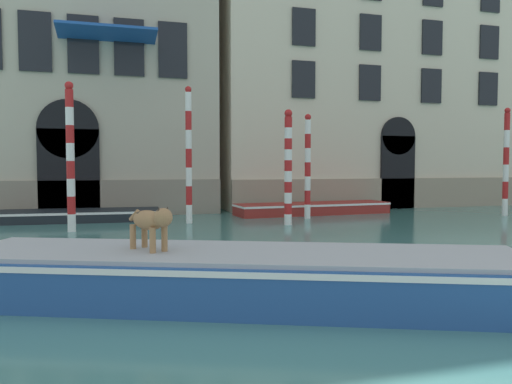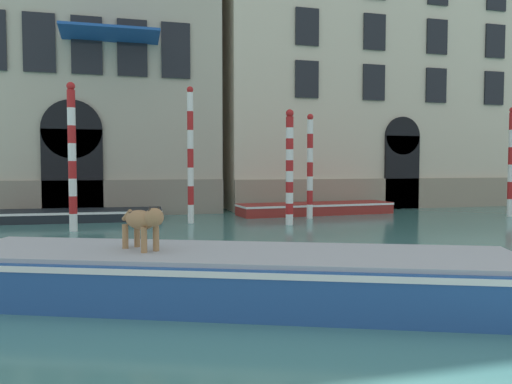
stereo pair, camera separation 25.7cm
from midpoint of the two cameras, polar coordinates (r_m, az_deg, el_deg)
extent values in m
cube|color=gray|center=(19.71, -18.13, -0.71)|extent=(10.21, 0.16, 1.38)
cube|color=black|center=(19.70, -19.86, 2.02)|extent=(2.17, 0.14, 3.27)
cylinder|color=black|center=(19.74, -19.95, 6.78)|extent=(2.17, 0.14, 2.17)
cube|color=black|center=(20.31, -23.19, 15.44)|extent=(1.11, 0.10, 2.13)
cube|color=black|center=(20.16, -18.41, 15.62)|extent=(1.11, 0.10, 2.13)
cube|color=black|center=(20.15, -13.59, 15.71)|extent=(1.11, 0.10, 2.13)
cube|color=black|center=(20.26, -8.79, 15.68)|extent=(1.11, 0.10, 2.13)
cube|color=#1E4C99|center=(19.57, -15.92, 17.02)|extent=(3.47, 1.40, 0.29)
cube|color=beige|center=(26.37, 13.46, 14.99)|extent=(15.46, 6.00, 14.82)
cube|color=gray|center=(23.20, 16.85, -0.17)|extent=(15.46, 0.16, 1.35)
cube|color=black|center=(23.09, 16.64, 2.16)|extent=(1.67, 0.14, 3.23)
cylinder|color=black|center=(23.12, 16.70, 6.17)|extent=(1.67, 0.14, 1.67)
cube|color=black|center=(21.38, 6.18, 12.69)|extent=(1.02, 0.10, 1.53)
cube|color=black|center=(22.67, 13.64, 12.07)|extent=(1.02, 0.10, 1.53)
cube|color=black|center=(24.29, 20.18, 11.36)|extent=(1.02, 0.10, 1.53)
cube|color=black|center=(26.17, 25.81, 10.63)|extent=(1.02, 0.10, 1.53)
cube|color=black|center=(21.84, 6.21, 18.26)|extent=(1.02, 0.10, 1.53)
cube|color=black|center=(23.11, 13.72, 17.35)|extent=(1.02, 0.10, 1.53)
cube|color=black|center=(24.70, 20.28, 16.30)|extent=(1.02, 0.10, 1.53)
cube|color=black|center=(26.55, 25.92, 15.24)|extent=(1.02, 0.10, 1.53)
cube|color=#234C8C|center=(7.27, -2.10, -9.79)|extent=(8.43, 5.04, 0.66)
cube|color=white|center=(7.21, -2.10, -7.68)|extent=(8.47, 5.07, 0.08)
cube|color=#9EA3A8|center=(7.20, -2.10, -6.98)|extent=(8.14, 4.79, 0.06)
cylinder|color=#997047|center=(7.27, -10.36, -5.26)|extent=(0.09, 0.09, 0.36)
cylinder|color=#997047|center=(7.16, -11.68, -5.40)|extent=(0.09, 0.09, 0.36)
cylinder|color=#997047|center=(7.69, -12.50, -4.82)|extent=(0.09, 0.09, 0.36)
cylinder|color=#997047|center=(7.59, -13.78, -4.95)|extent=(0.09, 0.09, 0.36)
ellipsoid|color=#997047|center=(7.39, -12.13, -3.12)|extent=(0.58, 0.72, 0.28)
ellipsoid|color=#382D23|center=(7.47, -12.55, -2.46)|extent=(0.32, 0.35, 0.10)
sphere|color=#997047|center=(7.08, -10.54, -2.86)|extent=(0.27, 0.27, 0.27)
cone|color=#382D23|center=(7.11, -10.06, -2.02)|extent=(0.08, 0.08, 0.11)
cone|color=#382D23|center=(7.03, -11.04, -2.09)|extent=(0.08, 0.08, 0.11)
cylinder|color=#997047|center=(7.70, -13.61, -2.58)|extent=(0.17, 0.24, 0.19)
cube|color=black|center=(18.42, -19.12, -2.53)|extent=(5.69, 1.92, 0.39)
cube|color=white|center=(18.41, -19.13, -2.12)|extent=(5.72, 1.95, 0.08)
cube|color=#B2B7BC|center=(18.42, -19.12, -2.59)|extent=(3.14, 1.39, 0.35)
cube|color=maroon|center=(19.88, 7.20, -1.89)|extent=(6.30, 1.86, 0.45)
cube|color=white|center=(19.86, 7.20, -1.41)|extent=(6.33, 1.89, 0.08)
cube|color=#9EA3A8|center=(19.88, 7.20, -1.95)|extent=(3.49, 1.31, 0.40)
cylinder|color=white|center=(15.61, -19.70, -3.29)|extent=(0.23, 0.23, 0.52)
cylinder|color=#B21E1E|center=(15.56, -19.73, -1.40)|extent=(0.23, 0.23, 0.52)
cylinder|color=white|center=(15.53, -19.77, 0.50)|extent=(0.23, 0.23, 0.52)
cylinder|color=#B21E1E|center=(15.52, -19.80, 2.40)|extent=(0.23, 0.23, 0.52)
cylinder|color=white|center=(15.52, -19.84, 4.31)|extent=(0.23, 0.23, 0.52)
cylinder|color=#B21E1E|center=(15.54, -19.87, 6.21)|extent=(0.23, 0.23, 0.52)
cylinder|color=white|center=(15.58, -19.91, 8.11)|extent=(0.23, 0.23, 0.52)
cylinder|color=#B21E1E|center=(15.63, -19.94, 9.99)|extent=(0.23, 0.23, 0.52)
sphere|color=#B21E1E|center=(15.68, -19.97, 11.31)|extent=(0.24, 0.24, 0.24)
cylinder|color=white|center=(16.83, -7.02, -2.50)|extent=(0.20, 0.20, 0.62)
cylinder|color=#B21E1E|center=(16.78, -7.03, -0.39)|extent=(0.20, 0.20, 0.62)
cylinder|color=white|center=(16.75, -7.05, 1.73)|extent=(0.20, 0.20, 0.62)
cylinder|color=#B21E1E|center=(16.75, -7.06, 3.85)|extent=(0.20, 0.20, 0.62)
cylinder|color=white|center=(16.77, -7.08, 5.97)|extent=(0.20, 0.20, 0.62)
cylinder|color=#B21E1E|center=(16.81, -7.09, 8.09)|extent=(0.20, 0.20, 0.62)
cylinder|color=white|center=(16.88, -7.11, 10.19)|extent=(0.20, 0.20, 0.62)
sphere|color=#B21E1E|center=(16.93, -7.12, 11.54)|extent=(0.21, 0.21, 0.21)
cylinder|color=white|center=(21.33, 27.31, -1.60)|extent=(0.21, 0.21, 0.65)
cylinder|color=#B21E1E|center=(21.29, 27.36, 0.16)|extent=(0.21, 0.21, 0.65)
cylinder|color=white|center=(21.27, 27.40, 1.92)|extent=(0.21, 0.21, 0.65)
cylinder|color=#B21E1E|center=(21.27, 27.44, 3.68)|extent=(0.21, 0.21, 0.65)
cylinder|color=white|center=(21.29, 27.49, 5.44)|extent=(0.21, 0.21, 0.65)
cylinder|color=#B21E1E|center=(21.33, 27.53, 7.19)|extent=(0.21, 0.21, 0.65)
sphere|color=#B21E1E|center=(21.37, 27.56, 8.31)|extent=(0.22, 0.22, 0.22)
cylinder|color=white|center=(16.29, 4.29, -3.15)|extent=(0.24, 0.24, 0.35)
cylinder|color=#B21E1E|center=(16.26, 4.29, -1.92)|extent=(0.24, 0.24, 0.35)
cylinder|color=white|center=(16.23, 4.30, -0.69)|extent=(0.24, 0.24, 0.35)
cylinder|color=#B21E1E|center=(16.21, 4.30, 0.54)|extent=(0.24, 0.24, 0.35)
cylinder|color=white|center=(16.20, 4.31, 1.78)|extent=(0.24, 0.24, 0.35)
cylinder|color=#B21E1E|center=(16.19, 4.31, 3.02)|extent=(0.24, 0.24, 0.35)
cylinder|color=white|center=(16.20, 4.32, 4.26)|extent=(0.24, 0.24, 0.35)
cylinder|color=#B21E1E|center=(16.21, 4.32, 5.50)|extent=(0.24, 0.24, 0.35)
cylinder|color=white|center=(16.22, 4.33, 6.74)|extent=(0.24, 0.24, 0.35)
cylinder|color=#B21E1E|center=(16.25, 4.33, 7.97)|extent=(0.24, 0.24, 0.35)
sphere|color=#B21E1E|center=(16.28, 4.34, 8.97)|extent=(0.26, 0.26, 0.26)
cylinder|color=white|center=(18.24, 6.56, -2.23)|extent=(0.21, 0.21, 0.51)
cylinder|color=#B21E1E|center=(18.20, 6.57, -0.63)|extent=(0.21, 0.21, 0.51)
cylinder|color=white|center=(18.18, 6.58, 0.97)|extent=(0.21, 0.21, 0.51)
cylinder|color=#B21E1E|center=(18.16, 6.59, 2.58)|extent=(0.21, 0.21, 0.51)
cylinder|color=white|center=(18.17, 6.60, 4.20)|extent=(0.21, 0.21, 0.51)
cylinder|color=#B21E1E|center=(18.18, 6.61, 5.80)|extent=(0.21, 0.21, 0.51)
cylinder|color=white|center=(18.21, 6.62, 7.41)|extent=(0.21, 0.21, 0.51)
sphere|color=#B21E1E|center=(18.24, 6.62, 8.51)|extent=(0.22, 0.22, 0.22)
camera|label=1|loc=(0.13, -89.47, 0.03)|focal=35.00mm
camera|label=2|loc=(0.13, 90.53, -0.03)|focal=35.00mm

